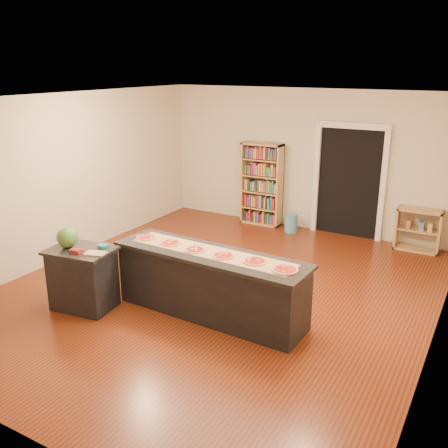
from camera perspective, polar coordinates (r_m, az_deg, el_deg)
The scene contains 18 objects.
room at distance 7.04m, azimuth -0.81°, elevation 2.66°, with size 6.00×7.00×2.80m.
doorway at distance 9.87m, azimuth 14.14°, elevation 5.40°, with size 1.40×0.09×2.21m.
kitchen_island at distance 6.69m, azimuth -1.58°, elevation -6.86°, with size 2.71×0.73×0.89m.
side_counter at distance 7.16m, azimuth -15.79°, elevation -5.98°, with size 0.87×0.64×0.86m.
bookshelf at distance 10.40m, azimuth 4.33°, elevation 4.55°, with size 0.85×0.30×1.71m, color tan.
low_shelf at distance 9.64m, azimuth 21.32°, elevation -0.62°, with size 0.77×0.33×0.77m, color tan.
waste_bin at distance 10.12m, azimuth 7.67°, elevation 0.12°, with size 0.25×0.25×0.37m, color teal.
kraft_paper at distance 6.54m, azimuth -1.48°, elevation -3.22°, with size 2.35×0.42×0.00m, color #AD7C59.
watermelon at distance 7.07m, azimuth -17.46°, elevation -1.46°, with size 0.29×0.29×0.29m, color #144214.
cutting_board at distance 6.77m, azimuth -14.48°, elevation -3.27°, with size 0.27×0.18×0.02m, color tan.
package_red at distance 6.87m, azimuth -16.52°, elevation -2.97°, with size 0.15×0.11×0.05m, color maroon.
package_teal at distance 6.93m, azimuth -13.62°, elevation -2.51°, with size 0.15×0.15×0.06m, color #195966.
pizza_a at distance 7.13m, azimuth -8.89°, elevation -1.50°, with size 0.28×0.28×0.02m.
pizza_b at distance 6.87m, azimuth -6.14°, elevation -2.15°, with size 0.29×0.29×0.02m.
pizza_c at distance 6.60m, azimuth -3.35°, elevation -2.93°, with size 0.26×0.26×0.02m.
pizza_d at distance 6.39m, azimuth -0.07°, elevation -3.62°, with size 0.30×0.30×0.02m.
pizza_e at distance 6.23m, azimuth 3.55°, elevation -4.26°, with size 0.31×0.31×0.02m.
pizza_f at distance 6.01m, azimuth 6.98°, elevation -5.20°, with size 0.30×0.30×0.02m.
Camera 1 is at (3.46, -5.85, 3.26)m, focal length 40.00 mm.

